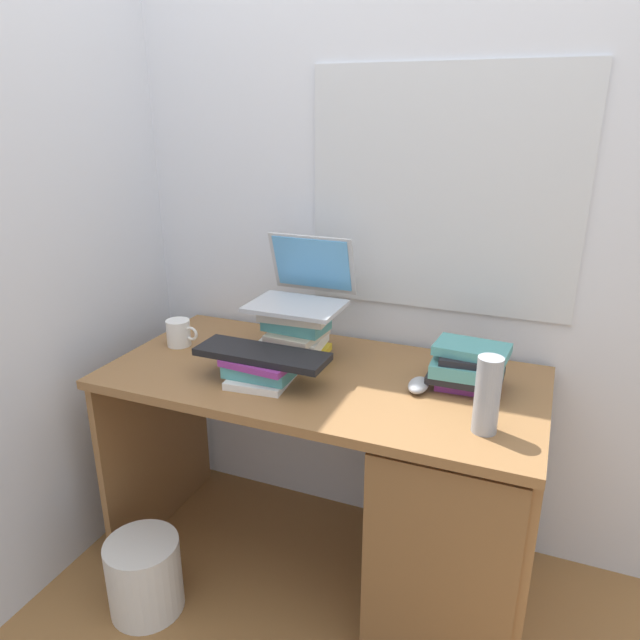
{
  "coord_description": "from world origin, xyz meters",
  "views": [
    {
      "loc": [
        0.66,
        -1.62,
        1.58
      ],
      "look_at": [
        -0.01,
        0.01,
        0.95
      ],
      "focal_mm": 33.19,
      "sensor_mm": 36.0,
      "label": 1
    }
  ],
  "objects_px": {
    "computer_mouse": "(418,386)",
    "laptop": "(303,288)",
    "book_stack_side": "(468,367)",
    "water_bottle": "(487,395)",
    "wastebasket": "(145,576)",
    "book_stack_keyboard_riser": "(261,370)",
    "mug": "(179,333)",
    "keyboard": "(262,354)",
    "desk": "(422,495)",
    "book_stack_tall": "(296,335)"
  },
  "relations": [
    {
      "from": "laptop",
      "to": "water_bottle",
      "type": "distance_m",
      "value": 0.74
    },
    {
      "from": "computer_mouse",
      "to": "laptop",
      "type": "bearing_deg",
      "value": 162.61
    },
    {
      "from": "book_stack_keyboard_riser",
      "to": "water_bottle",
      "type": "distance_m",
      "value": 0.69
    },
    {
      "from": "book_stack_keyboard_riser",
      "to": "keyboard",
      "type": "xyz_separation_m",
      "value": [
        0.0,
        0.0,
        0.05
      ]
    },
    {
      "from": "book_stack_keyboard_riser",
      "to": "laptop",
      "type": "relative_size",
      "value": 0.75
    },
    {
      "from": "keyboard",
      "to": "book_stack_keyboard_riser",
      "type": "bearing_deg",
      "value": -143.12
    },
    {
      "from": "book_stack_side",
      "to": "mug",
      "type": "distance_m",
      "value": 1.02
    },
    {
      "from": "laptop",
      "to": "computer_mouse",
      "type": "bearing_deg",
      "value": -17.39
    },
    {
      "from": "book_stack_keyboard_riser",
      "to": "mug",
      "type": "xyz_separation_m",
      "value": [
        -0.42,
        0.16,
        0.01
      ]
    },
    {
      "from": "laptop",
      "to": "wastebasket",
      "type": "height_order",
      "value": "laptop"
    },
    {
      "from": "desk",
      "to": "wastebasket",
      "type": "bearing_deg",
      "value": -155.3
    },
    {
      "from": "laptop",
      "to": "computer_mouse",
      "type": "height_order",
      "value": "laptop"
    },
    {
      "from": "desk",
      "to": "book_stack_keyboard_riser",
      "type": "height_order",
      "value": "book_stack_keyboard_riser"
    },
    {
      "from": "keyboard",
      "to": "mug",
      "type": "relative_size",
      "value": 3.4
    },
    {
      "from": "laptop",
      "to": "wastebasket",
      "type": "xyz_separation_m",
      "value": [
        -0.34,
        -0.54,
        -0.88
      ]
    },
    {
      "from": "desk",
      "to": "wastebasket",
      "type": "distance_m",
      "value": 0.95
    },
    {
      "from": "desk",
      "to": "mug",
      "type": "bearing_deg",
      "value": 176.34
    },
    {
      "from": "computer_mouse",
      "to": "wastebasket",
      "type": "xyz_separation_m",
      "value": [
        -0.78,
        -0.4,
        -0.66
      ]
    },
    {
      "from": "desk",
      "to": "book_stack_side",
      "type": "xyz_separation_m",
      "value": [
        0.09,
        0.1,
        0.42
      ]
    },
    {
      "from": "computer_mouse",
      "to": "water_bottle",
      "type": "height_order",
      "value": "water_bottle"
    },
    {
      "from": "laptop",
      "to": "book_stack_keyboard_riser",
      "type": "bearing_deg",
      "value": -96.45
    },
    {
      "from": "book_stack_tall",
      "to": "laptop",
      "type": "height_order",
      "value": "laptop"
    },
    {
      "from": "book_stack_side",
      "to": "mug",
      "type": "bearing_deg",
      "value": -177.71
    },
    {
      "from": "water_bottle",
      "to": "wastebasket",
      "type": "height_order",
      "value": "water_bottle"
    },
    {
      "from": "computer_mouse",
      "to": "wastebasket",
      "type": "relative_size",
      "value": 0.4
    },
    {
      "from": "water_bottle",
      "to": "book_stack_tall",
      "type": "bearing_deg",
      "value": 159.73
    },
    {
      "from": "book_stack_side",
      "to": "computer_mouse",
      "type": "relative_size",
      "value": 2.25
    },
    {
      "from": "laptop",
      "to": "wastebasket",
      "type": "distance_m",
      "value": 1.09
    },
    {
      "from": "desk",
      "to": "book_stack_keyboard_riser",
      "type": "xyz_separation_m",
      "value": [
        -0.51,
        -0.1,
        0.39
      ]
    },
    {
      "from": "book_stack_side",
      "to": "wastebasket",
      "type": "height_order",
      "value": "book_stack_side"
    },
    {
      "from": "book_stack_keyboard_riser",
      "to": "mug",
      "type": "height_order",
      "value": "mug"
    },
    {
      "from": "water_bottle",
      "to": "computer_mouse",
      "type": "bearing_deg",
      "value": 142.67
    },
    {
      "from": "mug",
      "to": "wastebasket",
      "type": "bearing_deg",
      "value": -76.54
    },
    {
      "from": "book_stack_side",
      "to": "keyboard",
      "type": "relative_size",
      "value": 0.56
    },
    {
      "from": "keyboard",
      "to": "computer_mouse",
      "type": "xyz_separation_m",
      "value": [
        0.47,
        0.12,
        -0.08
      ]
    },
    {
      "from": "desk",
      "to": "keyboard",
      "type": "distance_m",
      "value": 0.68
    },
    {
      "from": "book_stack_side",
      "to": "computer_mouse",
      "type": "height_order",
      "value": "book_stack_side"
    },
    {
      "from": "mug",
      "to": "laptop",
      "type": "bearing_deg",
      "value": 12.73
    },
    {
      "from": "book_stack_tall",
      "to": "computer_mouse",
      "type": "bearing_deg",
      "value": -9.96
    },
    {
      "from": "book_stack_keyboard_riser",
      "to": "mug",
      "type": "relative_size",
      "value": 1.86
    },
    {
      "from": "desk",
      "to": "keyboard",
      "type": "relative_size",
      "value": 3.34
    },
    {
      "from": "water_bottle",
      "to": "wastebasket",
      "type": "bearing_deg",
      "value": -166.83
    },
    {
      "from": "book_stack_keyboard_riser",
      "to": "keyboard",
      "type": "bearing_deg",
      "value": 36.33
    },
    {
      "from": "book_stack_keyboard_riser",
      "to": "laptop",
      "type": "bearing_deg",
      "value": 83.55
    },
    {
      "from": "book_stack_side",
      "to": "computer_mouse",
      "type": "distance_m",
      "value": 0.16
    },
    {
      "from": "book_stack_tall",
      "to": "mug",
      "type": "distance_m",
      "value": 0.45
    },
    {
      "from": "computer_mouse",
      "to": "book_stack_side",
      "type": "bearing_deg",
      "value": 30.38
    },
    {
      "from": "book_stack_side",
      "to": "computer_mouse",
      "type": "xyz_separation_m",
      "value": [
        -0.13,
        -0.08,
        -0.05
      ]
    },
    {
      "from": "book_stack_tall",
      "to": "book_stack_side",
      "type": "distance_m",
      "value": 0.58
    },
    {
      "from": "wastebasket",
      "to": "keyboard",
      "type": "bearing_deg",
      "value": 41.24
    }
  ]
}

